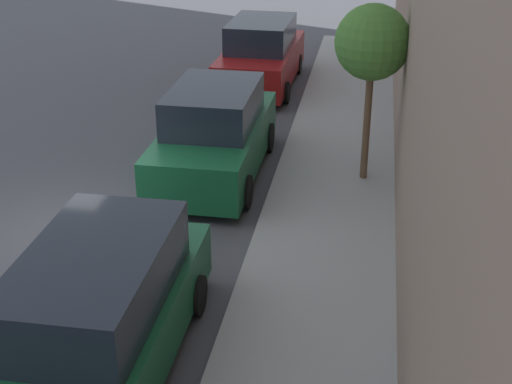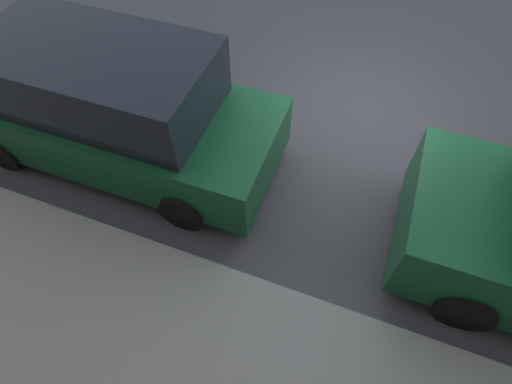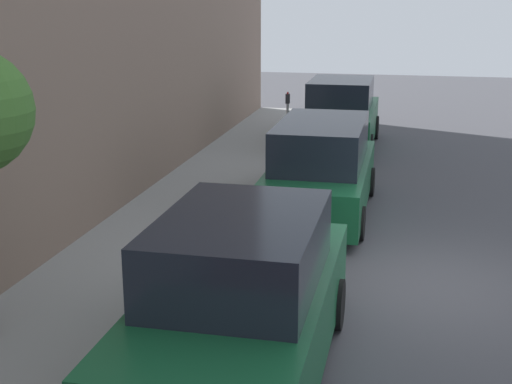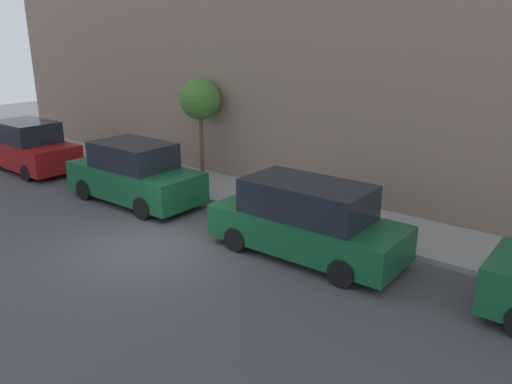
{
  "view_description": "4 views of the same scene",
  "coord_description": "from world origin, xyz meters",
  "px_view_note": "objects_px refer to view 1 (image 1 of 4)",
  "views": [
    {
      "loc": [
        5.44,
        -10.68,
        6.43
      ],
      "look_at": [
        3.55,
        0.45,
        1.0
      ],
      "focal_mm": 50.0,
      "sensor_mm": 36.0,
      "label": 1
    },
    {
      "loc": [
        5.44,
        0.08,
        4.85
      ],
      "look_at": [
        2.84,
        -0.9,
        1.0
      ],
      "focal_mm": 28.0,
      "sensor_mm": 36.0,
      "label": 2
    },
    {
      "loc": [
        0.39,
        10.54,
        4.34
      ],
      "look_at": [
        2.97,
        -1.17,
        1.0
      ],
      "focal_mm": 50.0,
      "sensor_mm": 36.0,
      "label": 3
    },
    {
      "loc": [
        -7.66,
        -9.53,
        5.32
      ],
      "look_at": [
        2.95,
        -1.17,
        1.0
      ],
      "focal_mm": 35.0,
      "sensor_mm": 36.0,
      "label": 4
    }
  ],
  "objects_px": {
    "parked_minivan_second": "(99,315)",
    "parked_suv_fourth": "(261,55)",
    "parked_suv_third": "(215,134)",
    "street_tree": "(373,44)"
  },
  "relations": [
    {
      "from": "parked_suv_fourth",
      "to": "street_tree",
      "type": "relative_size",
      "value": 1.33
    },
    {
      "from": "parked_minivan_second",
      "to": "parked_suv_fourth",
      "type": "xyz_separation_m",
      "value": [
        -0.01,
        13.25,
        0.01
      ]
    },
    {
      "from": "parked_minivan_second",
      "to": "street_tree",
      "type": "xyz_separation_m",
      "value": [
        3.26,
        6.72,
        2.09
      ]
    },
    {
      "from": "street_tree",
      "to": "parked_suv_fourth",
      "type": "bearing_deg",
      "value": 116.62
    },
    {
      "from": "parked_suv_fourth",
      "to": "street_tree",
      "type": "height_order",
      "value": "street_tree"
    },
    {
      "from": "parked_minivan_second",
      "to": "street_tree",
      "type": "relative_size",
      "value": 1.35
    },
    {
      "from": "parked_minivan_second",
      "to": "parked_suv_third",
      "type": "xyz_separation_m",
      "value": [
        0.06,
        6.66,
        0.01
      ]
    },
    {
      "from": "parked_suv_third",
      "to": "street_tree",
      "type": "height_order",
      "value": "street_tree"
    },
    {
      "from": "parked_suv_third",
      "to": "street_tree",
      "type": "distance_m",
      "value": 3.82
    },
    {
      "from": "parked_suv_fourth",
      "to": "street_tree",
      "type": "distance_m",
      "value": 7.59
    }
  ]
}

